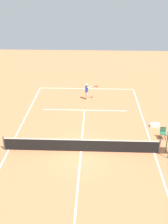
% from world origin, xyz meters
% --- Properties ---
extents(ground_plane, '(60.00, 60.00, 0.00)m').
position_xyz_m(ground_plane, '(0.00, 0.00, 0.00)').
color(ground_plane, '#D37A4C').
extents(court_lines, '(10.36, 24.54, 0.01)m').
position_xyz_m(court_lines, '(0.00, 0.00, 0.00)').
color(court_lines, white).
rests_on(court_lines, ground).
extents(tennis_net, '(10.96, 0.10, 1.07)m').
position_xyz_m(tennis_net, '(0.00, 0.00, 0.50)').
color(tennis_net, '#4C4C51').
rests_on(tennis_net, ground).
extents(player_serving, '(1.32, 0.57, 1.71)m').
position_xyz_m(player_serving, '(-0.15, -9.22, 1.02)').
color(player_serving, beige).
rests_on(player_serving, ground).
extents(tennis_ball, '(0.07, 0.07, 0.07)m').
position_xyz_m(tennis_ball, '(0.36, -6.30, 0.03)').
color(tennis_ball, '#CCE033').
rests_on(tennis_ball, ground).
extents(courtside_chair_mid, '(0.44, 0.46, 0.95)m').
position_xyz_m(courtside_chair_mid, '(-6.10, -1.96, 0.53)').
color(courtside_chair_mid, '#262626').
rests_on(courtside_chair_mid, ground).
extents(equipment_bag, '(0.76, 0.32, 0.30)m').
position_xyz_m(equipment_bag, '(-5.87, -3.81, 0.15)').
color(equipment_bag, white).
rests_on(equipment_bag, ground).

